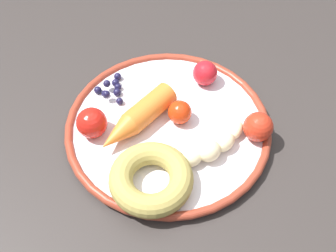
{
  "coord_description": "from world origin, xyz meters",
  "views": [
    {
      "loc": [
        0.41,
        0.01,
        1.25
      ],
      "look_at": [
        0.03,
        0.01,
        0.75
      ],
      "focal_mm": 46.64,
      "sensor_mm": 36.0,
      "label": 1
    }
  ],
  "objects_px": {
    "banana": "(207,149)",
    "tomato_far": "(92,123)",
    "donut": "(151,179)",
    "tomato_extra": "(205,73)",
    "dining_table": "(162,151)",
    "tomato_near": "(180,112)",
    "plate": "(168,127)",
    "tomato_mid": "(258,127)",
    "blueberry_pile": "(112,88)",
    "carrot_orange": "(137,119)"
  },
  "relations": [
    {
      "from": "donut",
      "to": "tomato_mid",
      "type": "height_order",
      "value": "tomato_mid"
    },
    {
      "from": "dining_table",
      "to": "banana",
      "type": "xyz_separation_m",
      "value": [
        0.08,
        0.06,
        0.12
      ]
    },
    {
      "from": "plate",
      "to": "blueberry_pile",
      "type": "xyz_separation_m",
      "value": [
        -0.07,
        -0.09,
        0.01
      ]
    },
    {
      "from": "dining_table",
      "to": "tomato_far",
      "type": "distance_m",
      "value": 0.17
    },
    {
      "from": "dining_table",
      "to": "tomato_far",
      "type": "bearing_deg",
      "value": -67.31
    },
    {
      "from": "carrot_orange",
      "to": "donut",
      "type": "xyz_separation_m",
      "value": [
        0.1,
        0.02,
        -0.0
      ]
    },
    {
      "from": "tomato_near",
      "to": "tomato_far",
      "type": "relative_size",
      "value": 0.79
    },
    {
      "from": "dining_table",
      "to": "tomato_near",
      "type": "relative_size",
      "value": 27.05
    },
    {
      "from": "donut",
      "to": "tomato_far",
      "type": "distance_m",
      "value": 0.12
    },
    {
      "from": "dining_table",
      "to": "carrot_orange",
      "type": "xyz_separation_m",
      "value": [
        0.03,
        -0.03,
        0.13
      ]
    },
    {
      "from": "donut",
      "to": "tomato_near",
      "type": "bearing_deg",
      "value": 159.79
    },
    {
      "from": "banana",
      "to": "tomato_near",
      "type": "xyz_separation_m",
      "value": [
        -0.06,
        -0.03,
        0.0
      ]
    },
    {
      "from": "carrot_orange",
      "to": "tomato_extra",
      "type": "distance_m",
      "value": 0.13
    },
    {
      "from": "dining_table",
      "to": "donut",
      "type": "height_order",
      "value": "donut"
    },
    {
      "from": "tomato_mid",
      "to": "tomato_extra",
      "type": "bearing_deg",
      "value": -147.76
    },
    {
      "from": "blueberry_pile",
      "to": "tomato_far",
      "type": "distance_m",
      "value": 0.08
    },
    {
      "from": "banana",
      "to": "carrot_orange",
      "type": "height_order",
      "value": "carrot_orange"
    },
    {
      "from": "banana",
      "to": "tomato_far",
      "type": "xyz_separation_m",
      "value": [
        -0.04,
        -0.16,
        0.01
      ]
    },
    {
      "from": "banana",
      "to": "blueberry_pile",
      "type": "xyz_separation_m",
      "value": [
        -0.12,
        -0.14,
        -0.01
      ]
    },
    {
      "from": "tomato_far",
      "to": "tomato_extra",
      "type": "bearing_deg",
      "value": 120.5
    },
    {
      "from": "donut",
      "to": "tomato_mid",
      "type": "distance_m",
      "value": 0.17
    },
    {
      "from": "plate",
      "to": "tomato_mid",
      "type": "xyz_separation_m",
      "value": [
        0.02,
        0.12,
        0.02
      ]
    },
    {
      "from": "donut",
      "to": "tomato_extra",
      "type": "bearing_deg",
      "value": 156.27
    },
    {
      "from": "carrot_orange",
      "to": "donut",
      "type": "relative_size",
      "value": 1.11
    },
    {
      "from": "donut",
      "to": "tomato_extra",
      "type": "height_order",
      "value": "tomato_extra"
    },
    {
      "from": "carrot_orange",
      "to": "tomato_near",
      "type": "distance_m",
      "value": 0.06
    },
    {
      "from": "banana",
      "to": "tomato_far",
      "type": "distance_m",
      "value": 0.16
    },
    {
      "from": "banana",
      "to": "blueberry_pile",
      "type": "bearing_deg",
      "value": -130.52
    },
    {
      "from": "dining_table",
      "to": "plate",
      "type": "height_order",
      "value": "plate"
    },
    {
      "from": "dining_table",
      "to": "donut",
      "type": "bearing_deg",
      "value": -5.52
    },
    {
      "from": "donut",
      "to": "carrot_orange",
      "type": "bearing_deg",
      "value": -167.4
    },
    {
      "from": "plate",
      "to": "tomato_far",
      "type": "distance_m",
      "value": 0.11
    },
    {
      "from": "plate",
      "to": "carrot_orange",
      "type": "relative_size",
      "value": 2.44
    },
    {
      "from": "tomato_mid",
      "to": "tomato_far",
      "type": "xyz_separation_m",
      "value": [
        -0.01,
        -0.23,
        0.0
      ]
    },
    {
      "from": "blueberry_pile",
      "to": "tomato_extra",
      "type": "distance_m",
      "value": 0.14
    },
    {
      "from": "carrot_orange",
      "to": "tomato_mid",
      "type": "height_order",
      "value": "tomato_mid"
    },
    {
      "from": "banana",
      "to": "tomato_far",
      "type": "relative_size",
      "value": 2.93
    },
    {
      "from": "blueberry_pile",
      "to": "tomato_near",
      "type": "xyz_separation_m",
      "value": [
        0.06,
        0.1,
        0.01
      ]
    },
    {
      "from": "tomato_mid",
      "to": "tomato_far",
      "type": "distance_m",
      "value": 0.23
    },
    {
      "from": "plate",
      "to": "tomato_extra",
      "type": "distance_m",
      "value": 0.11
    },
    {
      "from": "plate",
      "to": "carrot_orange",
      "type": "bearing_deg",
      "value": -89.85
    },
    {
      "from": "dining_table",
      "to": "blueberry_pile",
      "type": "distance_m",
      "value": 0.14
    },
    {
      "from": "blueberry_pile",
      "to": "banana",
      "type": "bearing_deg",
      "value": 49.48
    },
    {
      "from": "tomato_far",
      "to": "blueberry_pile",
      "type": "bearing_deg",
      "value": 164.87
    },
    {
      "from": "donut",
      "to": "blueberry_pile",
      "type": "bearing_deg",
      "value": -159.24
    },
    {
      "from": "blueberry_pile",
      "to": "tomato_mid",
      "type": "distance_m",
      "value": 0.23
    },
    {
      "from": "tomato_far",
      "to": "dining_table",
      "type": "bearing_deg",
      "value": 112.69
    },
    {
      "from": "blueberry_pile",
      "to": "tomato_far",
      "type": "relative_size",
      "value": 1.42
    },
    {
      "from": "dining_table",
      "to": "tomato_near",
      "type": "height_order",
      "value": "tomato_near"
    },
    {
      "from": "blueberry_pile",
      "to": "tomato_extra",
      "type": "height_order",
      "value": "tomato_extra"
    }
  ]
}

